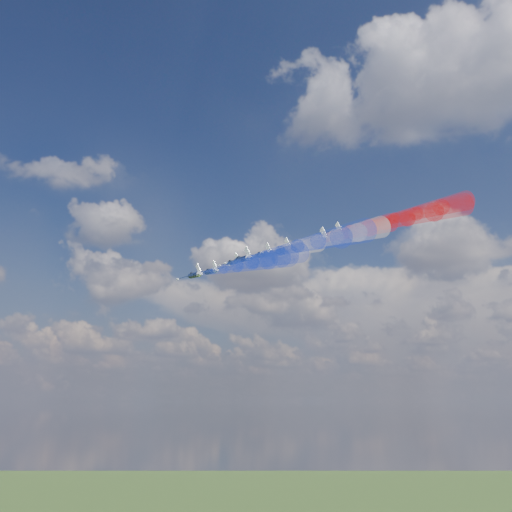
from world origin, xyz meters
The scene contains 16 objects.
jet_lead centered at (-5.45, 25.55, 143.23)m, with size 8.57×10.71×2.86m, color black, non-canonical shape.
trail_lead centered at (14.54, 10.32, 140.12)m, with size 3.57×41.18×3.57m, color white, non-canonical shape.
jet_inner_left centered at (-1.97, 10.59, 137.81)m, with size 8.57×10.71×2.86m, color black, non-canonical shape.
trail_inner_left centered at (18.01, -4.64, 134.70)m, with size 3.57×41.18×3.57m, color #1832D2, non-canonical shape.
jet_inner_right centered at (8.30, 26.33, 145.36)m, with size 8.57×10.71×2.86m, color black, non-canonical shape.
trail_inner_right centered at (28.29, 11.09, 142.25)m, with size 3.57×41.18×3.57m, color red, non-canonical shape.
jet_outer_left centered at (1.65, -0.71, 134.63)m, with size 8.57×10.71×2.86m, color black, non-canonical shape.
trail_outer_left centered at (21.64, -15.95, 131.52)m, with size 3.57×41.18×3.57m, color #1832D2, non-canonical shape.
jet_center_third centered at (11.82, 10.59, 140.19)m, with size 8.57×10.71×2.86m, color black, non-canonical shape.
trail_center_third centered at (31.81, -4.64, 137.08)m, with size 3.57×41.18×3.57m, color white, non-canonical shape.
jet_outer_right centered at (21.81, 25.87, 147.15)m, with size 8.57×10.71×2.86m, color black, non-canonical shape.
trail_outer_right centered at (41.80, 10.64, 144.04)m, with size 3.57×41.18×3.57m, color red, non-canonical shape.
jet_rear_left centered at (13.50, -0.94, 136.65)m, with size 8.57×10.71×2.86m, color black, non-canonical shape.
trail_rear_left centered at (33.49, -16.17, 133.54)m, with size 3.57×41.18×3.57m, color #1832D2, non-canonical shape.
jet_rear_right centered at (23.94, 12.42, 142.35)m, with size 8.57×10.71×2.86m, color black, non-canonical shape.
trail_rear_right centered at (43.93, -2.82, 139.24)m, with size 3.57×41.18×3.57m, color red, non-canonical shape.
Camera 1 is at (77.04, -105.14, 108.70)m, focal length 43.60 mm.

